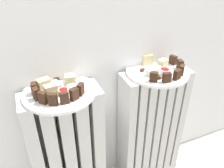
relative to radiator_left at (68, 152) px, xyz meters
The scene contains 37 objects.
radiator_left is the anchor object (origin of this frame).
radiator_right 0.42m from the radiator_left, ahead, with size 0.32×0.13×0.61m.
plate_left 0.31m from the radiator_left, ahead, with size 0.27×0.27×0.01m, color white.
plate_right 0.52m from the radiator_left, ahead, with size 0.27×0.27×0.01m, color white.
dark_cake_slice_left_0 0.35m from the radiator_left, behind, with size 0.03×0.02×0.04m, color #382114.
dark_cake_slice_left_1 0.35m from the radiator_left, 163.50° to the right, with size 0.03×0.02×0.04m, color #382114.
dark_cake_slice_left_2 0.35m from the radiator_left, 138.60° to the right, with size 0.03×0.02×0.04m, color #382114.
dark_cake_slice_left_3 0.35m from the radiator_left, 113.69° to the right, with size 0.03×0.02×0.04m, color #382114.
dark_cake_slice_left_4 0.35m from the radiator_left, 88.78° to the right, with size 0.03×0.02×0.04m, color #382114.
dark_cake_slice_left_5 0.35m from the radiator_left, 63.87° to the right, with size 0.03×0.02×0.04m, color #382114.
dark_cake_slice_left_6 0.35m from the radiator_left, 38.96° to the right, with size 0.03×0.02×0.04m, color #382114.
marble_cake_slice_left_0 0.34m from the radiator_left, 141.09° to the right, with size 0.04×0.03×0.05m, color beige.
marble_cake_slice_left_1 0.35m from the radiator_left, 26.28° to the left, with size 0.04×0.04×0.04m, color beige.
marble_cake_slice_left_2 0.35m from the radiator_left, 152.97° to the left, with size 0.05×0.03×0.05m, color beige.
turkish_delight_left_0 0.33m from the radiator_left, 51.27° to the left, with size 0.02×0.02×0.02m, color white.
turkish_delight_left_1 0.34m from the radiator_left, 25.79° to the right, with size 0.02×0.02×0.02m, color white.
turkish_delight_left_2 0.33m from the radiator_left, 100.72° to the left, with size 0.02×0.02×0.02m, color white.
turkish_delight_left_3 0.33m from the radiator_left, 134.86° to the left, with size 0.02×0.02×0.02m, color white.
medjool_date_left_0 0.34m from the radiator_left, 52.69° to the left, with size 0.03×0.02×0.01m, color #4C2814.
medjool_date_left_1 0.34m from the radiator_left, 10.84° to the right, with size 0.03×0.02×0.01m, color #4C2814.
medjool_date_left_2 0.34m from the radiator_left, 87.96° to the left, with size 0.03×0.02×0.02m, color #4C2814.
jam_bowl_left 0.33m from the radiator_left, 71.21° to the right, with size 0.04×0.04×0.02m.
dark_cake_slice_right_0 0.49m from the radiator_left, 12.05° to the right, with size 0.03×0.02×0.04m, color #382114.
dark_cake_slice_right_1 0.53m from the radiator_left, 13.76° to the right, with size 0.03×0.02×0.04m, color #382114.
dark_cake_slice_right_2 0.57m from the radiator_left, 11.97° to the right, with size 0.03×0.02×0.04m, color #382114.
dark_cake_slice_right_3 0.60m from the radiator_left, ahead, with size 0.03×0.02×0.04m, color #382114.
dark_cake_slice_right_4 0.61m from the radiator_left, ahead, with size 0.03×0.02×0.04m, color #382114.
dark_cake_slice_right_5 0.61m from the radiator_left, ahead, with size 0.03×0.02×0.04m, color #382114.
marble_cake_slice_right_0 0.56m from the radiator_left, ahead, with size 0.04×0.03×0.04m, color beige.
marble_cake_slice_right_1 0.54m from the radiator_left, 10.09° to the left, with size 0.05×0.03×0.05m, color beige.
turkish_delight_right_0 0.49m from the radiator_left, ahead, with size 0.03×0.03×0.03m, color white.
turkish_delight_right_1 0.53m from the radiator_left, ahead, with size 0.02×0.02×0.02m, color white.
medjool_date_right_0 0.51m from the radiator_left, ahead, with size 0.03×0.02×0.01m, color #4C2814.
medjool_date_right_1 0.48m from the radiator_left, ahead, with size 0.03×0.02×0.02m, color #4C2814.
medjool_date_right_2 0.58m from the radiator_left, ahead, with size 0.02×0.02×0.02m, color #4C2814.
jam_bowl_right 0.54m from the radiator_left, ahead, with size 0.04×0.04×0.02m.
fork 0.32m from the radiator_left, 71.75° to the left, with size 0.04×0.10×0.00m.
Camera 1 is at (-0.30, -0.43, 1.07)m, focal length 36.36 mm.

